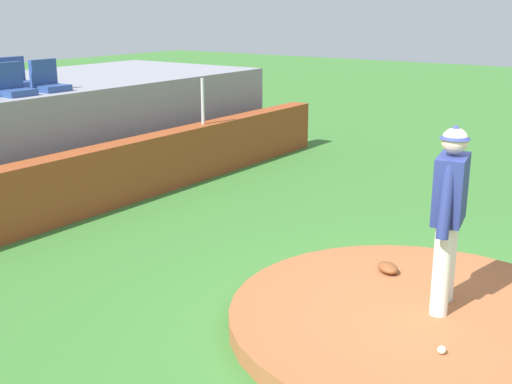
# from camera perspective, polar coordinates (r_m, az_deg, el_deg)

# --- Properties ---
(ground_plane) EXTENTS (60.00, 60.00, 0.00)m
(ground_plane) POSITION_cam_1_polar(r_m,az_deg,el_deg) (6.82, 13.76, -11.39)
(ground_plane) COLOR #3A742F
(pitchers_mound) EXTENTS (3.73, 3.73, 0.18)m
(pitchers_mound) POSITION_cam_1_polar(r_m,az_deg,el_deg) (6.78, 13.81, -10.71)
(pitchers_mound) COLOR #9A5832
(pitchers_mound) RESTS_ON ground_plane
(pitcher) EXTENTS (0.81, 0.36, 1.84)m
(pitcher) POSITION_cam_1_polar(r_m,az_deg,el_deg) (6.54, 16.41, -1.03)
(pitcher) COLOR silver
(pitcher) RESTS_ON pitchers_mound
(baseball) EXTENTS (0.07, 0.07, 0.07)m
(baseball) POSITION_cam_1_polar(r_m,az_deg,el_deg) (6.04, 15.79, -13.02)
(baseball) COLOR white
(baseball) RESTS_ON pitchers_mound
(fielding_glove) EXTENTS (0.34, 0.36, 0.11)m
(fielding_glove) POSITION_cam_1_polar(r_m,az_deg,el_deg) (7.58, 11.35, -6.45)
(fielding_glove) COLOR brown
(fielding_glove) RESTS_ON pitchers_mound
(brick_barrier) EXTENTS (13.68, 0.40, 0.98)m
(brick_barrier) POSITION_cam_1_polar(r_m,az_deg,el_deg) (9.92, -17.34, 0.03)
(brick_barrier) COLOR #974320
(brick_barrier) RESTS_ON ground_plane
(fence_post_right) EXTENTS (0.06, 0.06, 0.83)m
(fence_post_right) POSITION_cam_1_polar(r_m,az_deg,el_deg) (12.07, -4.64, 7.83)
(fence_post_right) COLOR silver
(fence_post_right) RESTS_ON brick_barrier
(stadium_chair_2) EXTENTS (0.48, 0.44, 0.50)m
(stadium_chair_2) POSITION_cam_1_polar(r_m,az_deg,el_deg) (10.83, -20.32, 8.66)
(stadium_chair_2) COLOR #2C4888
(stadium_chair_2) RESTS_ON bleacher_platform
(stadium_chair_3) EXTENTS (0.48, 0.44, 0.50)m
(stadium_chair_3) POSITION_cam_1_polar(r_m,az_deg,el_deg) (11.24, -17.56, 9.13)
(stadium_chair_3) COLOR #2C4888
(stadium_chair_3) RESTS_ON bleacher_platform
(stadium_chair_7) EXTENTS (0.48, 0.44, 0.50)m
(stadium_chair_7) POSITION_cam_1_polar(r_m,az_deg,el_deg) (11.94, -20.09, 9.26)
(stadium_chair_7) COLOR #2C4888
(stadium_chair_7) RESTS_ON bleacher_platform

